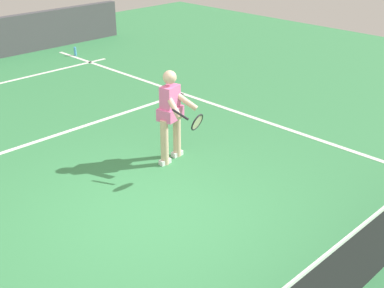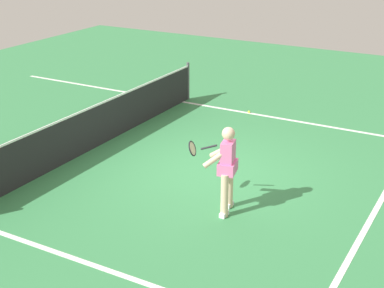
% 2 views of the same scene
% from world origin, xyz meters
% --- Properties ---
extents(ground_plane, '(24.52, 24.52, 0.00)m').
position_xyz_m(ground_plane, '(0.00, 0.00, 0.00)').
color(ground_plane, '#38844C').
extents(service_line_marking, '(7.53, 0.10, 0.01)m').
position_xyz_m(service_line_marking, '(0.00, -3.29, 0.00)').
color(service_line_marking, white).
rests_on(service_line_marking, ground).
extents(sideline_left_marking, '(0.10, 16.86, 0.01)m').
position_xyz_m(sideline_left_marking, '(-3.77, 0.00, 0.00)').
color(sideline_left_marking, white).
rests_on(sideline_left_marking, ground).
extents(court_net, '(8.21, 0.08, 1.04)m').
position_xyz_m(court_net, '(0.00, 2.80, 0.49)').
color(court_net, '#4C4C51').
rests_on(court_net, ground).
extents(tennis_player, '(0.69, 1.05, 1.55)m').
position_xyz_m(tennis_player, '(-1.32, -1.01, 0.85)').
color(tennis_player, beige).
rests_on(tennis_player, ground).
extents(water_bottle, '(0.07, 0.07, 0.24)m').
position_xyz_m(water_bottle, '(-3.88, -7.81, 0.12)').
color(water_bottle, '#4C9EE5').
rests_on(water_bottle, ground).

